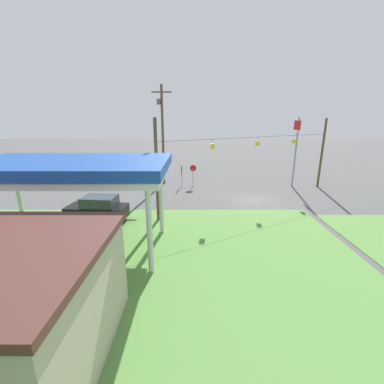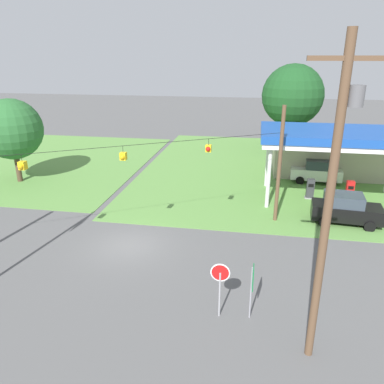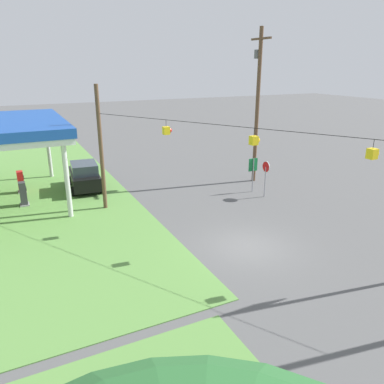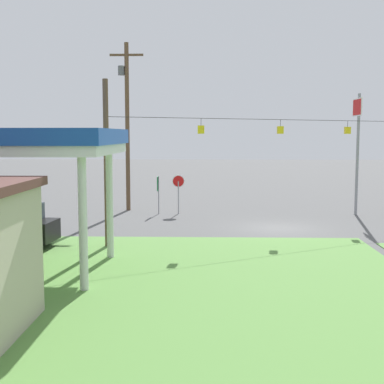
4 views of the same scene
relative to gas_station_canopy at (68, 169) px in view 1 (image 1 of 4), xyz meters
The scene contains 11 objects.
ground_plane 16.42m from the gas_station_canopy, 142.68° to the right, with size 160.00×160.00×0.00m, color #565656.
gas_station_canopy is the anchor object (origin of this frame).
fuel_pump_near 4.27m from the gas_station_canopy, behind, with size 0.71×0.56×1.55m.
fuel_pump_far 4.27m from the gas_station_canopy, ahead, with size 0.71×0.56×1.55m.
car_at_pumps_front 5.61m from the gas_station_canopy, 86.37° to the right, with size 4.44×2.39×1.98m.
car_at_pumps_rear 5.62m from the gas_station_canopy, 95.60° to the left, with size 4.27×2.31×2.00m.
stop_sign_roadside 16.48m from the gas_station_canopy, 114.65° to the right, with size 0.80×0.08×2.50m.
stop_sign_overhead 23.23m from the gas_station_canopy, 140.76° to the right, with size 0.22×1.91×7.60m.
route_sign 15.92m from the gas_station_canopy, 110.50° to the right, with size 0.10×0.70×2.40m.
utility_pole_main 16.66m from the gas_station_canopy, 101.35° to the right, with size 2.20×0.44×11.03m.
signal_span_gantry 15.73m from the gas_station_canopy, 142.65° to the right, with size 16.98×10.24×7.50m.
Camera 1 is at (5.80, 23.14, 7.37)m, focal length 24.00 mm.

